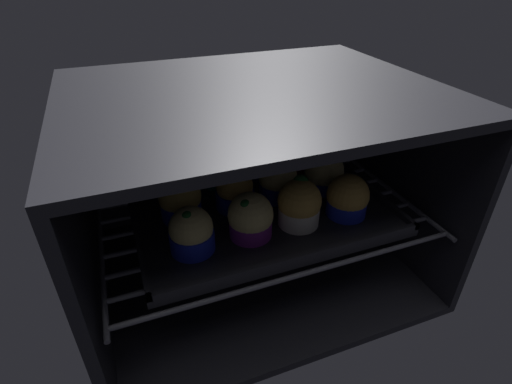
% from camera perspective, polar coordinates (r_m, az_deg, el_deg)
% --- Properties ---
extents(oven_cavity, '(0.59, 0.47, 0.37)m').
position_cam_1_polar(oven_cavity, '(0.74, -1.40, 1.84)').
color(oven_cavity, black).
rests_on(oven_cavity, ground).
extents(oven_rack, '(0.55, 0.42, 0.01)m').
position_cam_1_polar(oven_rack, '(0.72, -0.22, -2.09)').
color(oven_rack, '#51515B').
rests_on(oven_rack, oven_cavity).
extents(baking_tray, '(0.43, 0.35, 0.02)m').
position_cam_1_polar(baking_tray, '(0.71, 0.00, -1.70)').
color(baking_tray, black).
rests_on(baking_tray, oven_rack).
extents(muffin_row0_col0, '(0.07, 0.07, 0.07)m').
position_cam_1_polar(muffin_row0_col0, '(0.59, -9.42, -5.76)').
color(muffin_row0_col0, '#1928B7').
rests_on(muffin_row0_col0, baking_tray).
extents(muffin_row0_col1, '(0.07, 0.07, 0.07)m').
position_cam_1_polar(muffin_row0_col1, '(0.61, -0.82, -3.79)').
color(muffin_row0_col1, '#7A238C').
rests_on(muffin_row0_col1, baking_tray).
extents(muffin_row0_col2, '(0.07, 0.07, 0.08)m').
position_cam_1_polar(muffin_row0_col2, '(0.63, 6.32, -1.77)').
color(muffin_row0_col2, silver).
rests_on(muffin_row0_col2, baking_tray).
extents(muffin_row0_col3, '(0.07, 0.07, 0.07)m').
position_cam_1_polar(muffin_row0_col3, '(0.67, 13.19, -0.81)').
color(muffin_row0_col3, '#1928B7').
rests_on(muffin_row0_col3, baking_tray).
extents(muffin_row1_col0, '(0.07, 0.07, 0.08)m').
position_cam_1_polar(muffin_row1_col0, '(0.66, -10.99, -1.12)').
color(muffin_row1_col0, '#1928B7').
rests_on(muffin_row1_col0, baking_tray).
extents(muffin_row1_col1, '(0.07, 0.07, 0.07)m').
position_cam_1_polar(muffin_row1_col1, '(0.67, -3.11, 0.21)').
color(muffin_row1_col1, '#1928B7').
rests_on(muffin_row1_col1, baking_tray).
extents(muffin_row1_col2, '(0.07, 0.07, 0.08)m').
position_cam_1_polar(muffin_row1_col2, '(0.70, 3.21, 1.62)').
color(muffin_row1_col2, '#1928B7').
rests_on(muffin_row1_col2, baking_tray).
extents(muffin_row1_col3, '(0.07, 0.07, 0.08)m').
position_cam_1_polar(muffin_row1_col3, '(0.74, 9.81, 2.77)').
color(muffin_row1_col3, '#1928B7').
rests_on(muffin_row1_col3, baking_tray).
extents(muffin_row2_col0, '(0.07, 0.07, 0.07)m').
position_cam_1_polar(muffin_row2_col0, '(0.73, -12.14, 2.26)').
color(muffin_row2_col0, '#1928B7').
rests_on(muffin_row2_col0, baking_tray).
extents(muffin_row2_col1, '(0.07, 0.07, 0.08)m').
position_cam_1_polar(muffin_row2_col1, '(0.75, -5.55, 3.69)').
color(muffin_row2_col1, '#0C8C84').
rests_on(muffin_row2_col1, baking_tray).
extents(muffin_row2_col2, '(0.07, 0.07, 0.08)m').
position_cam_1_polar(muffin_row2_col2, '(0.77, 0.77, 4.75)').
color(muffin_row2_col2, '#1928B7').
rests_on(muffin_row2_col2, baking_tray).
extents(muffin_row2_col3, '(0.07, 0.07, 0.09)m').
position_cam_1_polar(muffin_row2_col3, '(0.81, 6.64, 6.14)').
color(muffin_row2_col3, red).
rests_on(muffin_row2_col3, baking_tray).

